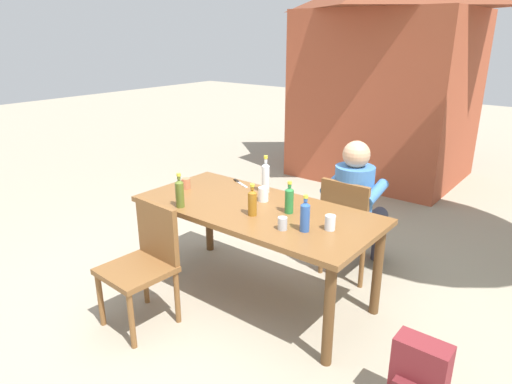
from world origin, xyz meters
The scene contains 17 objects.
ground_plane centered at (0.00, 0.00, 0.00)m, with size 24.00×24.00×0.00m, color gray.
dining_table centered at (0.00, 0.00, 0.67)m, with size 1.85×0.87×0.75m.
chair_far_right centered at (0.42, 0.73, 0.49)m, with size 0.44×0.44×0.87m.
chair_near_left centered at (-0.41, -0.73, 0.49)m, with size 0.46×0.46×0.87m.
person_in_white_shirt centered at (0.42, 0.84, 0.66)m, with size 0.47×0.62×1.18m.
bottle_amber centered at (0.08, -0.14, 0.85)m, with size 0.06×0.06×0.23m.
bottle_blue centered at (0.52, -0.14, 0.86)m, with size 0.06×0.06×0.25m.
bottle_green centered at (0.26, 0.06, 0.86)m, with size 0.06×0.06×0.24m.
bottle_clear centered at (-0.15, 0.31, 0.88)m, with size 0.06×0.06×0.31m.
bottle_olive centered at (-0.45, -0.35, 0.87)m, with size 0.06×0.06×0.26m.
cup_steel centered at (0.39, -0.21, 0.80)m, with size 0.06×0.06×0.09m, color #B2B7BC.
cup_white centered at (-0.04, 0.14, 0.81)m, with size 0.08×0.08×0.11m, color white.
cup_glass centered at (0.64, -0.02, 0.80)m, with size 0.07×0.07×0.10m, color silver.
cup_terracotta centered at (-0.72, -0.03, 0.80)m, with size 0.07×0.07×0.09m, color #BC6B47.
table_knife centered at (-0.46, 0.36, 0.76)m, with size 0.23×0.12×0.01m.
backpack_by_near_side centered at (1.43, -0.39, 0.22)m, with size 0.29×0.21×0.45m.
brick_kiosk centered at (-0.62, 3.71, 1.48)m, with size 2.49×2.06×2.82m.
Camera 1 is at (1.96, -2.48, 1.99)m, focal length 31.83 mm.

